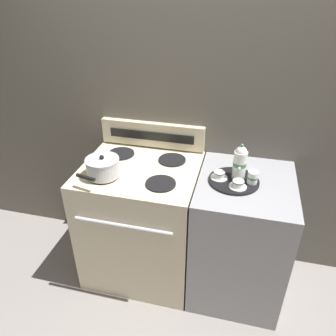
# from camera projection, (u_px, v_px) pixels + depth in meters

# --- Properties ---
(ground_plane) EXTENTS (6.00, 6.00, 0.00)m
(ground_plane) POSITION_uv_depth(u_px,v_px,m) (182.00, 272.00, 2.54)
(ground_plane) COLOR gray
(wall_back) EXTENTS (6.00, 0.05, 2.20)m
(wall_back) POSITION_uv_depth(u_px,v_px,m) (196.00, 122.00, 2.27)
(wall_back) COLOR #666056
(wall_back) RESTS_ON ground
(stove) EXTENTS (0.77, 0.70, 0.90)m
(stove) POSITION_uv_depth(u_px,v_px,m) (142.00, 221.00, 2.37)
(stove) COLOR beige
(stove) RESTS_ON ground
(control_panel) EXTENTS (0.75, 0.05, 0.18)m
(control_panel) POSITION_uv_depth(u_px,v_px,m) (152.00, 135.00, 2.35)
(control_panel) COLOR beige
(control_panel) RESTS_ON stove
(side_counter) EXTENTS (0.60, 0.67, 0.89)m
(side_counter) POSITION_uv_depth(u_px,v_px,m) (239.00, 237.00, 2.23)
(side_counter) COLOR #939399
(side_counter) RESTS_ON ground
(saucepan) EXTENTS (0.21, 0.29, 0.14)m
(saucepan) POSITION_uv_depth(u_px,v_px,m) (103.00, 167.00, 2.02)
(saucepan) COLOR #B7B7BC
(saucepan) RESTS_ON stove
(serving_tray) EXTENTS (0.31, 0.31, 0.01)m
(serving_tray) POSITION_uv_depth(u_px,v_px,m) (234.00, 181.00, 2.00)
(serving_tray) COLOR black
(serving_tray) RESTS_ON side_counter
(teapot) EXTENTS (0.08, 0.13, 0.23)m
(teapot) POSITION_uv_depth(u_px,v_px,m) (240.00, 162.00, 1.96)
(teapot) COLOR white
(teapot) RESTS_ON serving_tray
(teacup_left) EXTENTS (0.10, 0.10, 0.05)m
(teacup_left) POSITION_uv_depth(u_px,v_px,m) (238.00, 184.00, 1.92)
(teacup_left) COLOR white
(teacup_left) RESTS_ON serving_tray
(teacup_right) EXTENTS (0.10, 0.10, 0.05)m
(teacup_right) POSITION_uv_depth(u_px,v_px,m) (219.00, 175.00, 2.00)
(teacup_right) COLOR white
(teacup_right) RESTS_ON serving_tray
(creamer_jug) EXTENTS (0.06, 0.06, 0.08)m
(creamer_jug) POSITION_uv_depth(u_px,v_px,m) (253.00, 177.00, 1.95)
(creamer_jug) COLOR white
(creamer_jug) RESTS_ON serving_tray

